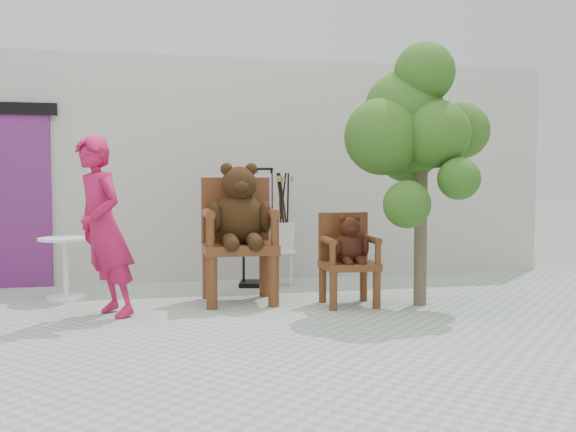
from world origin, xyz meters
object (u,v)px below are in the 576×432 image
object	(u,v)px
chair_small	(348,250)
person	(104,228)
stool_bucket	(284,236)
chair_big	(239,222)
display_stand	(258,241)
tree	(414,131)
cafe_table	(66,261)

from	to	relation	value
chair_small	person	distance (m)	2.56
person	chair_small	bearing A→B (deg)	59.51
chair_small	stool_bucket	xyz separation A→B (m)	(-0.45, 1.32, 0.05)
chair_big	display_stand	bearing A→B (deg)	69.36
chair_big	display_stand	xyz separation A→B (m)	(0.36, 0.96, -0.31)
chair_small	stool_bucket	distance (m)	1.40
chair_small	tree	xyz separation A→B (m)	(0.67, -0.19, 1.28)
person	display_stand	distance (m)	2.30
display_stand	tree	distance (m)	2.49
stool_bucket	tree	distance (m)	2.25
cafe_table	stool_bucket	world-z (taller)	stool_bucket
display_stand	tree	bearing A→B (deg)	-33.55
stool_bucket	tree	size ratio (longest dim) A/B	0.52
cafe_table	display_stand	world-z (taller)	display_stand
display_stand	tree	size ratio (longest dim) A/B	0.54
chair_big	tree	bearing A→B (deg)	-18.27
chair_big	cafe_table	bearing A→B (deg)	163.35
stool_bucket	chair_big	bearing A→B (deg)	-127.15
person	stool_bucket	bearing A→B (deg)	91.44
cafe_table	stool_bucket	bearing A→B (deg)	7.50
chair_small	display_stand	xyz separation A→B (m)	(-0.78, 1.36, -0.01)
person	cafe_table	world-z (taller)	person
chair_small	display_stand	world-z (taller)	display_stand
person	cafe_table	distance (m)	1.28
chair_big	stool_bucket	world-z (taller)	chair_big
chair_small	cafe_table	xyz separation A→B (m)	(-3.06, 0.98, -0.16)
chair_small	cafe_table	distance (m)	3.21
chair_big	cafe_table	distance (m)	2.05
display_stand	stool_bucket	bearing A→B (deg)	6.94
chair_small	tree	distance (m)	1.46
cafe_table	tree	bearing A→B (deg)	-17.44
cafe_table	display_stand	distance (m)	2.31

